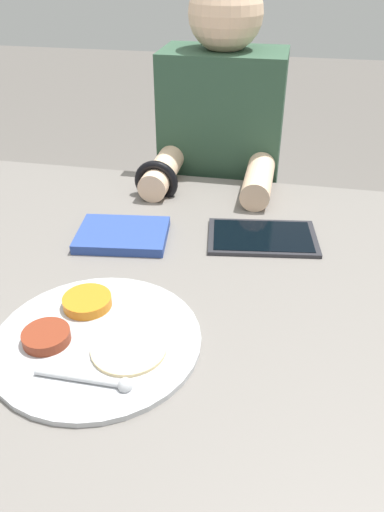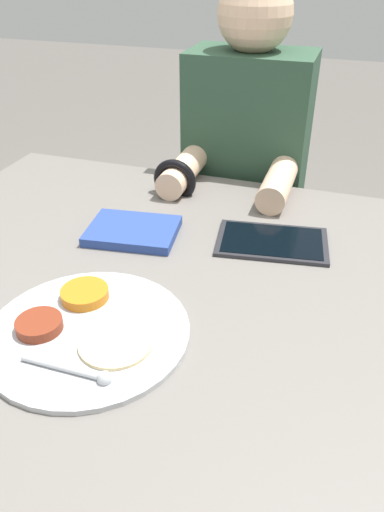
{
  "view_description": "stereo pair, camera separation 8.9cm",
  "coord_description": "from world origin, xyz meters",
  "px_view_note": "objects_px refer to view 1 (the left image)",
  "views": [
    {
      "loc": [
        0.16,
        -0.71,
        1.26
      ],
      "look_at": [
        0.01,
        0.03,
        0.78
      ],
      "focal_mm": 35.0,
      "sensor_mm": 36.0,
      "label": 1
    },
    {
      "loc": [
        0.25,
        -0.69,
        1.26
      ],
      "look_at": [
        0.01,
        0.03,
        0.78
      ],
      "focal_mm": 35.0,
      "sensor_mm": 36.0,
      "label": 2
    }
  ],
  "objects_px": {
    "thali_tray": "(95,337)",
    "tablet_device": "(262,237)",
    "red_notebook": "(123,235)",
    "person_diner": "(219,207)"
  },
  "relations": [
    {
      "from": "red_notebook",
      "to": "tablet_device",
      "type": "bearing_deg",
      "value": 11.23
    },
    {
      "from": "person_diner",
      "to": "thali_tray",
      "type": "bearing_deg",
      "value": -95.92
    },
    {
      "from": "thali_tray",
      "to": "red_notebook",
      "type": "relative_size",
      "value": 1.61
    },
    {
      "from": "tablet_device",
      "to": "person_diner",
      "type": "height_order",
      "value": "person_diner"
    },
    {
      "from": "thali_tray",
      "to": "person_diner",
      "type": "distance_m",
      "value": 0.81
    },
    {
      "from": "thali_tray",
      "to": "person_diner",
      "type": "bearing_deg",
      "value": 84.08
    },
    {
      "from": "red_notebook",
      "to": "tablet_device",
      "type": "height_order",
      "value": "red_notebook"
    },
    {
      "from": "red_notebook",
      "to": "person_diner",
      "type": "relative_size",
      "value": 0.17
    },
    {
      "from": "thali_tray",
      "to": "tablet_device",
      "type": "height_order",
      "value": "thali_tray"
    },
    {
      "from": "red_notebook",
      "to": "tablet_device",
      "type": "xyz_separation_m",
      "value": [
        0.29,
        0.06,
        -0.0
      ]
    }
  ]
}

